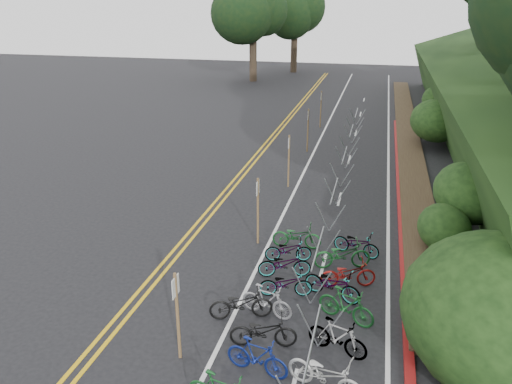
# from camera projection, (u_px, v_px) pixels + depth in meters

# --- Properties ---
(ground) EXTENTS (120.00, 120.00, 0.00)m
(ground) POSITION_uv_depth(u_px,v_px,m) (194.00, 321.00, 13.73)
(ground) COLOR black
(ground) RESTS_ON ground
(road_markings) EXTENTS (7.47, 80.00, 0.01)m
(road_markings) POSITION_uv_depth(u_px,v_px,m) (285.00, 193.00, 22.72)
(road_markings) COLOR gold
(road_markings) RESTS_ON ground
(red_curb) EXTENTS (0.25, 28.00, 0.10)m
(red_curb) POSITION_uv_depth(u_px,v_px,m) (399.00, 188.00, 23.28)
(red_curb) COLOR maroon
(red_curb) RESTS_ON ground
(bike_rack_front) EXTENTS (1.16, 2.80, 1.22)m
(bike_rack_front) POSITION_uv_depth(u_px,v_px,m) (312.00, 352.00, 11.21)
(bike_rack_front) COLOR gray
(bike_rack_front) RESTS_ON ground
(bike_racks_rest) EXTENTS (1.14, 23.00, 1.17)m
(bike_racks_rest) POSITION_uv_depth(u_px,v_px,m) (344.00, 161.00, 24.50)
(bike_racks_rest) COLOR gray
(bike_racks_rest) RESTS_ON ground
(signpost_near) EXTENTS (0.08, 0.40, 2.38)m
(signpost_near) POSITION_uv_depth(u_px,v_px,m) (177.00, 311.00, 11.85)
(signpost_near) COLOR brown
(signpost_near) RESTS_ON ground
(signposts_rest) EXTENTS (0.08, 18.40, 2.50)m
(signposts_rest) POSITION_uv_depth(u_px,v_px,m) (299.00, 141.00, 25.74)
(signposts_rest) COLOR brown
(signposts_rest) RESTS_ON ground
(bike_front) EXTENTS (1.19, 1.86, 0.93)m
(bike_front) POSITION_uv_depth(u_px,v_px,m) (241.00, 304.00, 13.70)
(bike_front) COLOR black
(bike_front) RESTS_ON ground
(bike_valet) EXTENTS (3.31, 9.86, 1.10)m
(bike_valet) POSITION_uv_depth(u_px,v_px,m) (310.00, 297.00, 13.97)
(bike_valet) COLOR #144C1E
(bike_valet) RESTS_ON ground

